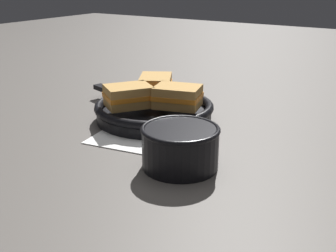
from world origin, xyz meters
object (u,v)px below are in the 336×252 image
Objects in this scene: sandwich_near_right at (178,97)px; sandwich_near_left at (128,96)px; spoon at (156,142)px; sandwich_far_left at (156,85)px; soup_bowl at (180,145)px; skillet at (154,111)px.

sandwich_near_left is at bearing -149.32° from sandwich_near_right.
spoon is at bearing -30.12° from sandwich_near_left.
sandwich_near_left and sandwich_far_left have the same top height.
spoon is 1.04× the size of sandwich_far_left.
sandwich_near_left reaches higher than soup_bowl.
spoon is at bearing -77.97° from sandwich_near_right.
skillet is at bearing -179.91° from sandwich_near_right.
sandwich_far_left is at bearing 119.31° from skillet.
skillet is at bearing 62.64° from sandwich_near_left.
sandwich_far_left is (-0.03, 0.05, 0.04)m from skillet.
spoon is 0.14m from sandwich_near_right.
soup_bowl is 0.11m from spoon.
soup_bowl is 0.25m from skillet.
sandwich_near_right is (-0.03, 0.12, 0.06)m from spoon.
sandwich_near_left and sandwich_near_right have the same top height.
soup_bowl is at bearing 5.71° from spoon.
skillet is at bearing -60.69° from sandwich_far_left.
skillet is at bearing 163.83° from spoon.
sandwich_far_left reaches higher than spoon.
spoon is 0.34× the size of skillet.
sandwich_far_left is at bearing 161.89° from spoon.
spoon is 0.15m from skillet.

